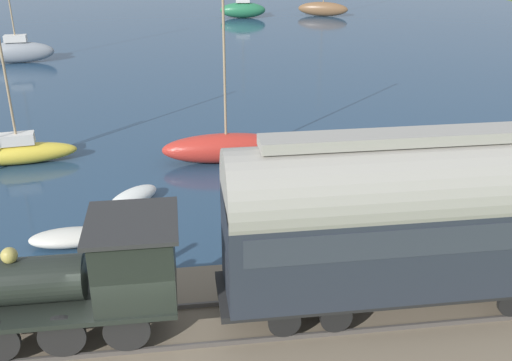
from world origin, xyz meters
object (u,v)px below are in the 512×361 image
passenger_coach (424,214)px  sailboat_brown (323,8)px  sailboat_yellow (19,151)px  rowboat_far_out (71,238)px  sailboat_green (243,9)px  sailboat_red (226,147)px  rowboat_mid_harbor (134,197)px  rowboat_off_pier (371,206)px  rowboat_near_shore (500,224)px  sailboat_gray (17,51)px  steam_locomotive (84,273)px

passenger_coach → sailboat_brown: (47.51, -9.23, -2.45)m
sailboat_yellow → rowboat_far_out: (-7.10, -3.05, -0.27)m
sailboat_green → sailboat_red: bearing=177.2°
passenger_coach → sailboat_yellow: size_ratio=1.30×
passenger_coach → rowboat_mid_harbor: size_ratio=4.45×
rowboat_mid_harbor → rowboat_off_pier: bearing=-149.1°
sailboat_green → rowboat_near_shore: 43.17m
passenger_coach → sailboat_yellow: bearing=44.4°
sailboat_brown → rowboat_far_out: sailboat_brown is taller
sailboat_yellow → rowboat_far_out: bearing=-163.8°
sailboat_brown → sailboat_red: size_ratio=1.15×
sailboat_gray → rowboat_mid_harbor: (-23.08, -8.88, -0.54)m
sailboat_green → rowboat_near_shore: size_ratio=2.86×
sailboat_red → sailboat_gray: bearing=33.8°
rowboat_mid_harbor → rowboat_far_out: size_ratio=0.84×
rowboat_far_out → sailboat_brown: bearing=-25.0°
rowboat_mid_harbor → steam_locomotive: bearing=129.1°
sailboat_red → rowboat_far_out: 8.19m
rowboat_off_pier → sailboat_yellow: bearing=78.6°
sailboat_red → sailboat_yellow: bearing=84.6°
steam_locomotive → rowboat_mid_harbor: (7.91, -0.54, -1.97)m
sailboat_gray → sailboat_yellow: bearing=-170.5°
sailboat_red → rowboat_far_out: bearing=139.6°
steam_locomotive → rowboat_near_shore: steam_locomotive is taller
sailboat_gray → sailboat_brown: 30.28m
passenger_coach → sailboat_brown: 48.46m
sailboat_red → rowboat_far_out: size_ratio=3.30×
sailboat_green → rowboat_near_shore: (-43.02, -3.52, -0.65)m
rowboat_mid_harbor → sailboat_gray: bearing=-26.0°
sailboat_brown → sailboat_yellow: bearing=170.1°
sailboat_yellow → rowboat_off_pier: 14.46m
steam_locomotive → sailboat_red: bearing=-20.2°
steam_locomotive → rowboat_mid_harbor: size_ratio=2.58×
passenger_coach → rowboat_far_out: passenger_coach is taller
steam_locomotive → rowboat_mid_harbor: steam_locomotive is taller
sailboat_yellow → sailboat_gray: bearing=5.2°
steam_locomotive → sailboat_red: sailboat_red is taller
steam_locomotive → sailboat_green: sailboat_green is taller
sailboat_gray → rowboat_far_out: size_ratio=3.52×
passenger_coach → rowboat_near_shore: (4.44, -4.79, -3.02)m
sailboat_gray → sailboat_green: size_ratio=1.15×
sailboat_gray → rowboat_far_out: 26.70m
steam_locomotive → sailboat_gray: bearing=15.1°
rowboat_near_shore → rowboat_off_pier: (1.73, 3.84, 0.07)m
sailboat_red → rowboat_near_shore: (-6.93, -8.42, -0.49)m
sailboat_green → rowboat_mid_harbor: 40.46m
sailboat_brown → sailboat_yellow: 41.13m
passenger_coach → sailboat_yellow: (12.35, 12.11, -2.64)m
sailboat_brown → rowboat_mid_harbor: size_ratio=4.51×
rowboat_far_out → steam_locomotive: bearing=-168.1°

